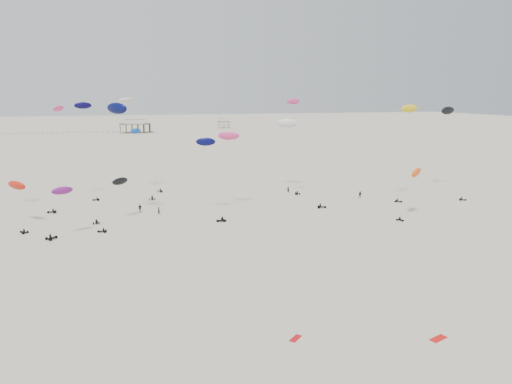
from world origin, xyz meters
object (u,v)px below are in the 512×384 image
object	(u,v)px
pavilion_small	(224,124)
rig_3	(415,177)
pavilion_main	(135,127)
spectator_0	(159,214)

from	to	relation	value
pavilion_small	rig_3	world-z (taller)	rig_3
pavilion_main	rig_3	world-z (taller)	rig_3
pavilion_small	pavilion_main	bearing A→B (deg)	-156.80
rig_3	spectator_0	distance (m)	57.17
pavilion_small	spectator_0	distance (m)	287.35
pavilion_main	rig_3	distance (m)	268.41
pavilion_small	rig_3	size ratio (longest dim) A/B	0.79
pavilion_small	rig_3	xyz separation A→B (m)	(-24.69, -294.52, 5.27)
pavilion_main	rig_3	size ratio (longest dim) A/B	1.83
pavilion_main	pavilion_small	world-z (taller)	pavilion_main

